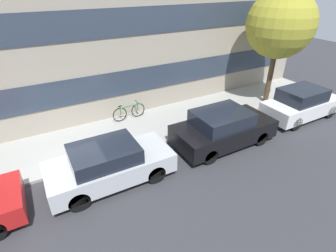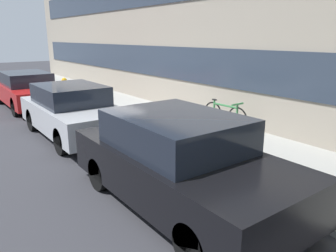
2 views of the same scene
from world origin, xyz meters
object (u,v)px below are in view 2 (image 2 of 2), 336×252
(parked_car_red, at_px, (28,90))
(fire_hydrant, at_px, (65,87))
(parked_car_black, at_px, (180,161))
(bicycle, at_px, (225,114))
(parked_car_silver, at_px, (73,111))

(parked_car_red, height_order, fire_hydrant, parked_car_red)
(parked_car_black, height_order, fire_hydrant, parked_car_black)
(fire_hydrant, xyz_separation_m, bicycle, (7.52, 1.86, -0.02))
(parked_car_red, height_order, parked_car_black, parked_car_black)
(parked_car_black, xyz_separation_m, bicycle, (-2.49, 3.55, -0.22))
(parked_car_silver, bearing_deg, fire_hydrant, 162.84)
(fire_hydrant, height_order, bicycle, fire_hydrant)
(parked_car_silver, relative_size, parked_car_black, 0.98)
(parked_car_silver, distance_m, parked_car_black, 4.55)
(parked_car_red, distance_m, bicycle, 7.56)
(fire_hydrant, bearing_deg, parked_car_black, -9.57)
(parked_car_black, distance_m, bicycle, 4.34)
(parked_car_red, bearing_deg, fire_hydrant, 116.71)
(bicycle, bearing_deg, parked_car_black, -57.45)
(parked_car_silver, distance_m, fire_hydrant, 5.73)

